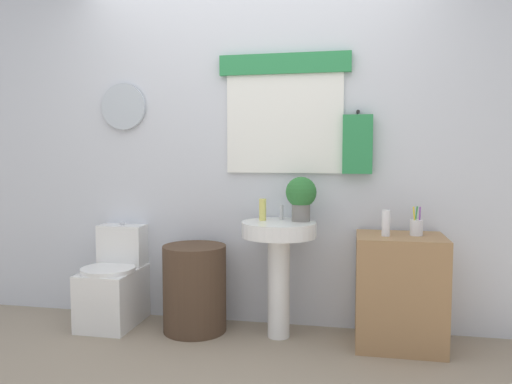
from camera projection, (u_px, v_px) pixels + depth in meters
name	position (u px, v px, depth m)	size (l,w,h in m)	color
back_wall	(255.00, 144.00, 3.53)	(4.40, 0.18, 2.60)	silver
toilet	(115.00, 285.00, 3.54)	(0.38, 0.51, 0.72)	white
laundry_hamper	(195.00, 288.00, 3.38)	(0.44, 0.44, 0.60)	#4C3828
pedestal_sink	(279.00, 251.00, 3.25)	(0.50, 0.50, 0.78)	white
faucet	(282.00, 212.00, 3.35)	(0.03, 0.03, 0.10)	silver
wooden_cabinet	(399.00, 291.00, 3.11)	(0.55, 0.44, 0.72)	#9E754C
soap_bottle	(263.00, 210.00, 3.30)	(0.05, 0.05, 0.15)	#DBD166
potted_plant	(301.00, 196.00, 3.25)	(0.21, 0.21, 0.30)	slate
lotion_bottle	(386.00, 223.00, 3.06)	(0.05, 0.05, 0.17)	white
toothbrush_cup	(416.00, 227.00, 3.08)	(0.08, 0.08, 0.19)	silver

